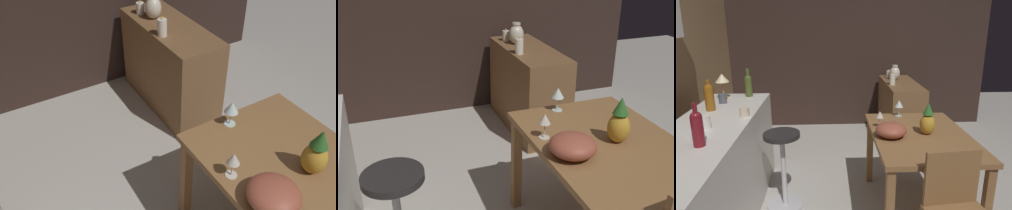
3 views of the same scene
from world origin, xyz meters
The scene contains 9 objects.
dining_table centered at (0.14, -0.21, 0.64)m, with size 1.17×0.81×0.74m.
sideboard_cabinet centered at (1.86, -0.44, 0.41)m, with size 1.10×0.44×0.82m, color brown.
wine_glass_left centered at (0.32, 0.11, 0.85)m, with size 0.07×0.07×0.15m.
wine_glass_right centered at (0.65, -0.13, 0.86)m, with size 0.08×0.08×0.16m.
pineapple_centerpiece centered at (0.14, -0.26, 0.86)m, with size 0.13×0.13×0.27m.
fruit_bowl centered at (0.09, 0.05, 0.80)m, with size 0.26×0.26×0.12m, color #9E4C38.
pillar_candle_tall centered at (1.72, -0.28, 0.89)m, with size 0.08×0.08×0.17m.
pillar_candle_short centered at (2.20, -0.32, 0.87)m, with size 0.07×0.07×0.13m.
vase_ceramic_ivory centered at (2.05, -0.38, 0.92)m, with size 0.15×0.15×0.21m.
Camera 1 is at (-0.55, 1.00, 2.13)m, focal length 37.65 mm.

